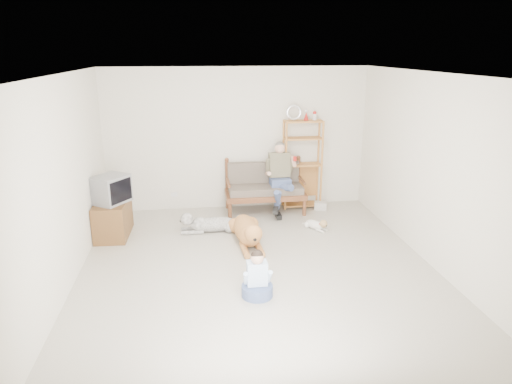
{
  "coord_description": "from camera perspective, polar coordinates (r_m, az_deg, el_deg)",
  "views": [
    {
      "loc": [
        -0.83,
        -5.84,
        2.99
      ],
      "look_at": [
        0.11,
        1.0,
        0.83
      ],
      "focal_mm": 32.0,
      "sensor_mm": 36.0,
      "label": 1
    }
  ],
  "objects": [
    {
      "name": "ceiling",
      "position": [
        5.9,
        0.25,
        14.56
      ],
      "size": [
        5.5,
        5.5,
        0.0
      ],
      "primitive_type": "plane",
      "rotation": [
        3.14,
        0.0,
        0.0
      ],
      "color": "white",
      "rests_on": "ground"
    },
    {
      "name": "child",
      "position": [
        5.84,
        0.14,
        -10.87
      ],
      "size": [
        0.4,
        0.4,
        0.63
      ],
      "rotation": [
        0.0,
        0.0,
        0.01
      ],
      "color": "#526696",
      "rests_on": "ground"
    },
    {
      "name": "crt_tv",
      "position": [
        7.75,
        -17.66,
        0.33
      ],
      "size": [
        0.67,
        0.69,
        0.45
      ],
      "rotation": [
        0.0,
        0.0,
        -0.61
      ],
      "color": "gray",
      "rests_on": "tv_stand"
    },
    {
      "name": "shaggy_dog",
      "position": [
        7.85,
        -6.03,
        -3.96
      ],
      "size": [
        1.22,
        0.31,
        0.36
      ],
      "rotation": [
        0.0,
        0.0,
        -1.55
      ],
      "color": "white",
      "rests_on": "ground"
    },
    {
      "name": "loveseat",
      "position": [
        8.72,
        1.09,
        0.68
      ],
      "size": [
        1.5,
        0.71,
        0.95
      ],
      "rotation": [
        0.0,
        0.0,
        -0.01
      ],
      "color": "brown",
      "rests_on": "ground"
    },
    {
      "name": "wall_left",
      "position": [
        6.29,
        -22.94,
        0.85
      ],
      "size": [
        0.0,
        5.5,
        5.5
      ],
      "primitive_type": "plane",
      "rotation": [
        1.57,
        0.0,
        1.57
      ],
      "color": "beige",
      "rests_on": "ground"
    },
    {
      "name": "man",
      "position": [
        8.52,
        3.02,
        1.22
      ],
      "size": [
        0.51,
        0.73,
        1.19
      ],
      "color": "#526696",
      "rests_on": "loveseat"
    },
    {
      "name": "wall_front",
      "position": [
        3.6,
        6.53,
        -9.92
      ],
      "size": [
        5.0,
        0.0,
        5.0
      ],
      "primitive_type": "plane",
      "rotation": [
        -1.57,
        0.0,
        0.0
      ],
      "color": "beige",
      "rests_on": "ground"
    },
    {
      "name": "wall_back",
      "position": [
        8.78,
        -2.32,
        6.61
      ],
      "size": [
        5.0,
        0.0,
        5.0
      ],
      "primitive_type": "plane",
      "rotation": [
        1.57,
        0.0,
        0.0
      ],
      "color": "beige",
      "rests_on": "ground"
    },
    {
      "name": "wall_outlet",
      "position": [
        9.0,
        -10.17,
        -0.3
      ],
      "size": [
        0.12,
        0.02,
        0.08
      ],
      "primitive_type": "cube",
      "color": "silver",
      "rests_on": "ground"
    },
    {
      "name": "tv_stand",
      "position": [
        7.97,
        -17.49,
        -3.18
      ],
      "size": [
        0.53,
        0.92,
        0.6
      ],
      "rotation": [
        0.0,
        0.0,
        -0.04
      ],
      "color": "brown",
      "rests_on": "ground"
    },
    {
      "name": "wall_right",
      "position": [
        6.92,
        21.21,
        2.47
      ],
      "size": [
        0.0,
        5.5,
        5.5
      ],
      "primitive_type": "plane",
      "rotation": [
        1.57,
        0.0,
        -1.57
      ],
      "color": "beige",
      "rests_on": "ground"
    },
    {
      "name": "book_stack",
      "position": [
        9.0,
        8.06,
        -1.69
      ],
      "size": [
        0.27,
        0.23,
        0.15
      ],
      "primitive_type": "cube",
      "rotation": [
        0.0,
        0.0,
        -0.28
      ],
      "color": "white",
      "rests_on": "ground"
    },
    {
      "name": "terrier",
      "position": [
        7.99,
        7.65,
        -4.06
      ],
      "size": [
        0.37,
        0.48,
        0.21
      ],
      "rotation": [
        0.0,
        0.0,
        0.6
      ],
      "color": "white",
      "rests_on": "ground"
    },
    {
      "name": "golden_retriever",
      "position": [
        7.36,
        -1.03,
        -4.92
      ],
      "size": [
        0.45,
        1.6,
        0.49
      ],
      "rotation": [
        0.0,
        0.0,
        0.05
      ],
      "color": "#CA8546",
      "rests_on": "ground"
    },
    {
      "name": "etagere",
      "position": [
        8.89,
        5.79,
        3.58
      ],
      "size": [
        0.76,
        0.33,
        2.01
      ],
      "color": "#BC733B",
      "rests_on": "ground"
    },
    {
      "name": "floor",
      "position": [
        6.61,
        0.22,
        -9.51
      ],
      "size": [
        5.5,
        5.5,
        0.0
      ],
      "primitive_type": "plane",
      "color": "beige",
      "rests_on": "ground"
    }
  ]
}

